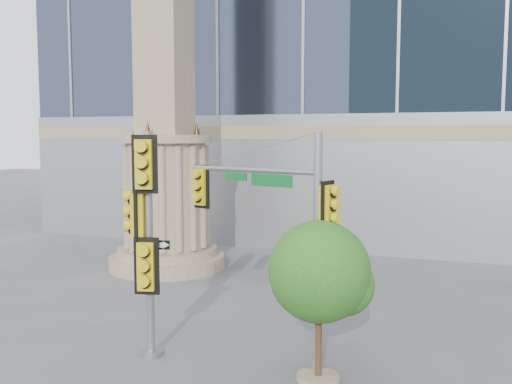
% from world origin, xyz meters
% --- Properties ---
extents(monument, '(4.40, 4.40, 16.60)m').
position_xyz_m(monument, '(-6.00, 9.00, 5.52)').
color(monument, gray).
rests_on(monument, ground).
extents(main_signal_pole, '(3.85, 1.57, 5.14)m').
position_xyz_m(main_signal_pole, '(0.79, 1.79, 3.19)').
color(main_signal_pole, slate).
rests_on(main_signal_pole, ground).
extents(secondary_signal_pole, '(0.95, 0.69, 5.17)m').
position_xyz_m(secondary_signal_pole, '(-2.12, 0.86, 3.04)').
color(secondary_signal_pole, slate).
rests_on(secondary_signal_pole, ground).
extents(street_tree, '(2.15, 2.10, 3.35)m').
position_xyz_m(street_tree, '(1.88, 1.04, 2.21)').
color(street_tree, gray).
rests_on(street_tree, ground).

